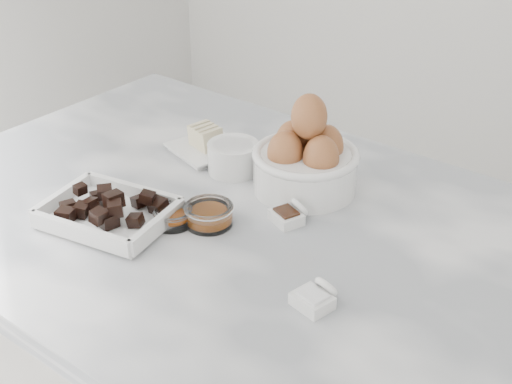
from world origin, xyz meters
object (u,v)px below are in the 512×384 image
Objects in this scene: zest_bowl at (173,216)px; vanilla_spoon at (290,214)px; chocolate_dish at (108,210)px; egg_bowl at (306,160)px; salt_spoon at (316,297)px; butter_plate at (206,144)px; honey_bowl at (209,214)px; sugar_ramekin at (233,156)px.

vanilla_spoon reaches higher than zest_bowl.
chocolate_dish is 0.30m from vanilla_spoon.
salt_spoon is (0.20, -0.26, -0.05)m from egg_bowl.
butter_plate reaches higher than salt_spoon.
honey_bowl is at bearing -47.32° from butter_plate.
sugar_ramekin is 1.34× the size of salt_spoon.
chocolate_dish is at bearing -175.28° from salt_spoon.
honey_bowl is 1.16× the size of salt_spoon.
sugar_ramekin reaches higher than zest_bowl.
zest_bowl is at bearing -138.72° from vanilla_spoon.
vanilla_spoon is at bearing -22.73° from sugar_ramekin.
egg_bowl is 2.29× the size of honey_bowl.
zest_bowl is 0.30m from salt_spoon.
butter_plate is at bearing 120.02° from zest_bowl.
salt_spoon reaches higher than honey_bowl.
zest_bowl is (-0.10, -0.23, -0.04)m from egg_bowl.
vanilla_spoon is (0.23, 0.19, -0.01)m from chocolate_dish.
chocolate_dish is 0.35m from egg_bowl.
vanilla_spoon is at bearing -67.89° from egg_bowl.
zest_bowl is 0.93× the size of salt_spoon.
egg_bowl reaches higher than chocolate_dish.
sugar_ramekin is at bearing -16.67° from butter_plate.
butter_plate is 0.10m from sugar_ramekin.
honey_bowl is at bearing -106.16° from egg_bowl.
egg_bowl is (0.19, 0.29, 0.04)m from chocolate_dish.
butter_plate reaches higher than vanilla_spoon.
salt_spoon is at bearing -14.40° from honey_bowl.
egg_bowl is at bearing 56.92° from chocolate_dish.
vanilla_spoon is 0.22m from salt_spoon.
chocolate_dish reaches higher than salt_spoon.
sugar_ramekin reaches higher than chocolate_dish.
butter_plate is 0.27m from honey_bowl.
zest_bowl is at bearing -59.98° from butter_plate.
salt_spoon is at bearing -52.45° from egg_bowl.
chocolate_dish reaches higher than vanilla_spoon.
sugar_ramekin is 0.20m from vanilla_spoon.
butter_plate is at bearing 149.11° from salt_spoon.
honey_bowl is (0.18, -0.20, -0.00)m from butter_plate.
chocolate_dish is 3.27× the size of salt_spoon.
vanilla_spoon is (0.10, 0.09, -0.01)m from honey_bowl.
egg_bowl is (0.24, -0.00, 0.04)m from butter_plate.
zest_bowl is 0.19m from vanilla_spoon.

